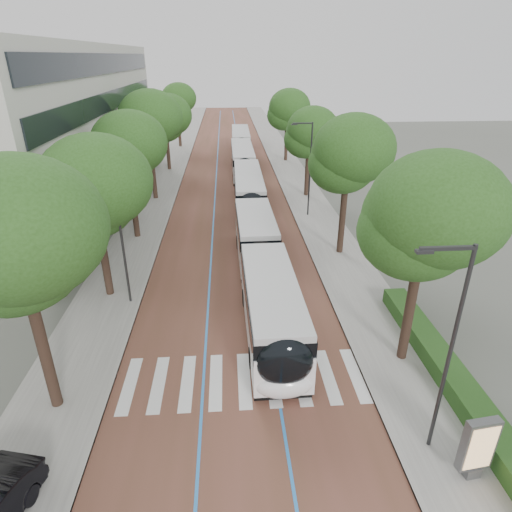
{
  "coord_description": "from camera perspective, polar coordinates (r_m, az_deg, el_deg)",
  "views": [
    {
      "loc": [
        -0.28,
        -13.79,
        13.04
      ],
      "look_at": [
        1.26,
        8.77,
        2.4
      ],
      "focal_mm": 30.0,
      "sensor_mm": 36.0,
      "label": 1
    }
  ],
  "objects": [
    {
      "name": "trees_right",
      "position": [
        36.42,
        9.13,
        14.7
      ],
      "size": [
        5.56,
        47.47,
        9.26
      ],
      "color": "black",
      "rests_on": "ground"
    },
    {
      "name": "streetlight_far",
      "position": [
        37.37,
        7.0,
        12.3
      ],
      "size": [
        1.82,
        0.2,
        8.0
      ],
      "color": "#2D2D2F",
      "rests_on": "sidewalk_right"
    },
    {
      "name": "zebra_crossing",
      "position": [
        19.71,
        -1.59,
        -16.14
      ],
      "size": [
        10.55,
        3.6,
        0.01
      ],
      "color": "silver",
      "rests_on": "ground"
    },
    {
      "name": "bus_queued_1",
      "position": [
        52.32,
        -1.78,
        12.58
      ],
      "size": [
        2.57,
        12.4,
        3.2
      ],
      "rotation": [
        0.0,
        0.0,
        -0.0
      ],
      "color": "white",
      "rests_on": "ground"
    },
    {
      "name": "streetlight_near",
      "position": [
        15.22,
        24.23,
        -10.05
      ],
      "size": [
        1.82,
        0.2,
        8.0
      ],
      "color": "#2D2D2F",
      "rests_on": "sidewalk_right"
    },
    {
      "name": "lane_line_left",
      "position": [
        55.36,
        -5.26,
        11.49
      ],
      "size": [
        0.12,
        126.0,
        0.01
      ],
      "primitive_type": "cube",
      "color": "#2A7BD2",
      "rests_on": "road"
    },
    {
      "name": "road",
      "position": [
        55.35,
        -3.57,
        11.53
      ],
      "size": [
        11.0,
        140.0,
        0.02
      ],
      "primitive_type": "cube",
      "color": "brown",
      "rests_on": "ground"
    },
    {
      "name": "lane_line_right",
      "position": [
        55.38,
        -1.88,
        11.58
      ],
      "size": [
        0.12,
        126.0,
        0.01
      ],
      "primitive_type": "cube",
      "color": "#2A7BD2",
      "rests_on": "road"
    },
    {
      "name": "kerb_left",
      "position": [
        55.59,
        -9.47,
        11.35
      ],
      "size": [
        0.2,
        140.0,
        0.14
      ],
      "primitive_type": "cube",
      "color": "gray",
      "rests_on": "ground"
    },
    {
      "name": "bus_queued_2",
      "position": [
        64.56,
        -2.04,
        14.99
      ],
      "size": [
        2.71,
        12.43,
        3.2
      ],
      "rotation": [
        0.0,
        0.0,
        -0.01
      ],
      "color": "white",
      "rests_on": "ground"
    },
    {
      "name": "bus_queued_0",
      "position": [
        40.01,
        -0.98,
        8.61
      ],
      "size": [
        2.66,
        12.43,
        3.2
      ],
      "rotation": [
        0.0,
        0.0,
        -0.01
      ],
      "color": "white",
      "rests_on": "ground"
    },
    {
      "name": "ad_panel",
      "position": [
        17.0,
        27.44,
        -21.69
      ],
      "size": [
        1.2,
        0.51,
        2.42
      ],
      "rotation": [
        0.0,
        0.0,
        0.13
      ],
      "color": "#59595B",
      "rests_on": "sidewalk_right"
    },
    {
      "name": "ground",
      "position": [
        18.99,
        -2.08,
        -18.21
      ],
      "size": [
        160.0,
        160.0,
        0.0
      ],
      "primitive_type": "plane",
      "color": "#51544C",
      "rests_on": "ground"
    },
    {
      "name": "lamp_post_left",
      "position": [
        24.26,
        -17.5,
        2.4
      ],
      "size": [
        0.14,
        0.14,
        8.0
      ],
      "primitive_type": "cylinder",
      "color": "#2D2D2F",
      "rests_on": "sidewalk_left"
    },
    {
      "name": "trees_left",
      "position": [
        38.72,
        -15.11,
        14.96
      ],
      "size": [
        5.92,
        60.52,
        9.79
      ],
      "color": "black",
      "rests_on": "ground"
    },
    {
      "name": "lead_bus",
      "position": [
        24.69,
        1.04,
        -2.34
      ],
      "size": [
        2.81,
        18.44,
        3.2
      ],
      "rotation": [
        0.0,
        0.0,
        0.02
      ],
      "color": "black",
      "rests_on": "ground"
    },
    {
      "name": "hedge",
      "position": [
        20.86,
        24.64,
        -14.43
      ],
      "size": [
        1.2,
        14.0,
        0.8
      ],
      "primitive_type": "cube",
      "color": "#214819",
      "rests_on": "sidewalk_right"
    },
    {
      "name": "kerb_right",
      "position": [
        55.65,
        2.32,
        11.68
      ],
      "size": [
        0.2,
        140.0,
        0.14
      ],
      "primitive_type": "cube",
      "color": "gray",
      "rests_on": "ground"
    },
    {
      "name": "office_building",
      "position": [
        46.38,
        -29.34,
        14.65
      ],
      "size": [
        18.11,
        40.0,
        14.0
      ],
      "color": "#B2B1A5",
      "rests_on": "ground"
    },
    {
      "name": "sidewalk_left",
      "position": [
        55.81,
        -11.45,
        11.25
      ],
      "size": [
        4.0,
        140.0,
        0.12
      ],
      "primitive_type": "cube",
      "color": "gray",
      "rests_on": "ground"
    },
    {
      "name": "sidewalk_right",
      "position": [
        55.88,
        4.3,
        11.69
      ],
      "size": [
        4.0,
        140.0,
        0.12
      ],
      "primitive_type": "cube",
      "color": "gray",
      "rests_on": "ground"
    }
  ]
}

